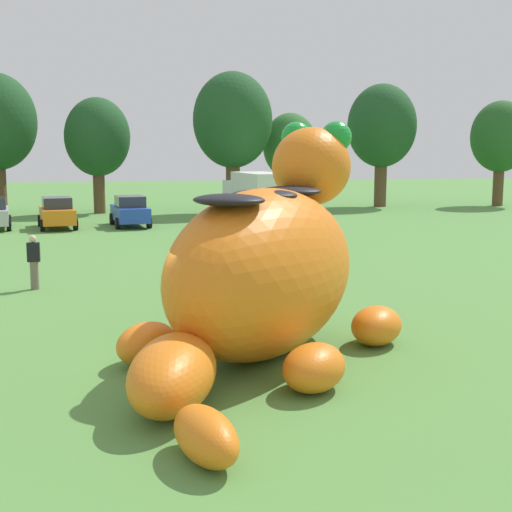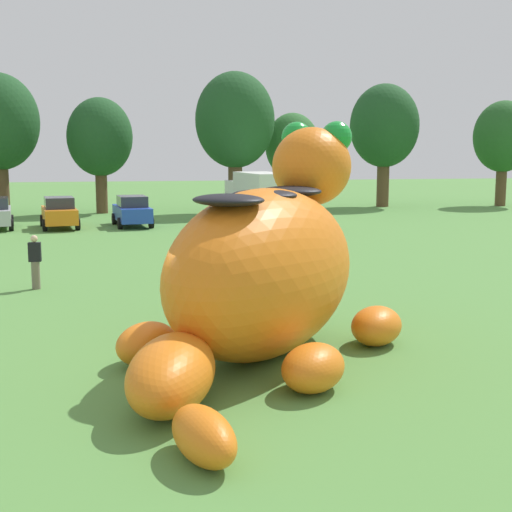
{
  "view_description": "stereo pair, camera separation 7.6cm",
  "coord_description": "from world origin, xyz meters",
  "px_view_note": "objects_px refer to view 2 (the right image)",
  "views": [
    {
      "loc": [
        -1.6,
        -13.91,
        4.44
      ],
      "look_at": [
        1.15,
        1.74,
        1.99
      ],
      "focal_mm": 49.89,
      "sensor_mm": 36.0,
      "label": 1
    },
    {
      "loc": [
        -1.53,
        -13.93,
        4.44
      ],
      "look_at": [
        1.15,
        1.74,
        1.99
      ],
      "focal_mm": 49.89,
      "sensor_mm": 36.0,
      "label": 2
    }
  ],
  "objects_px": {
    "car_orange": "(59,213)",
    "spectator_mid_field": "(35,262)",
    "car_blue": "(132,211)",
    "giant_inflatable_creature": "(264,270)",
    "box_truck": "(258,195)",
    "spectator_by_cars": "(204,254)",
    "spectator_near_inflatable": "(247,251)"
  },
  "relations": [
    {
      "from": "car_orange",
      "to": "spectator_mid_field",
      "type": "relative_size",
      "value": 2.53
    },
    {
      "from": "spectator_mid_field",
      "to": "spectator_by_cars",
      "type": "relative_size",
      "value": 1.0
    },
    {
      "from": "giant_inflatable_creature",
      "to": "spectator_near_inflatable",
      "type": "distance_m",
      "value": 9.62
    },
    {
      "from": "box_truck",
      "to": "spectator_by_cars",
      "type": "distance_m",
      "value": 18.56
    },
    {
      "from": "box_truck",
      "to": "spectator_near_inflatable",
      "type": "height_order",
      "value": "box_truck"
    },
    {
      "from": "giant_inflatable_creature",
      "to": "spectator_near_inflatable",
      "type": "xyz_separation_m",
      "value": [
        1.12,
        9.5,
        -0.99
      ]
    },
    {
      "from": "box_truck",
      "to": "spectator_mid_field",
      "type": "distance_m",
      "value": 21.35
    },
    {
      "from": "spectator_near_inflatable",
      "to": "car_orange",
      "type": "bearing_deg",
      "value": 116.3
    },
    {
      "from": "spectator_near_inflatable",
      "to": "spectator_mid_field",
      "type": "distance_m",
      "value": 7.06
    },
    {
      "from": "car_blue",
      "to": "car_orange",
      "type": "bearing_deg",
      "value": -175.62
    },
    {
      "from": "spectator_mid_field",
      "to": "car_orange",
      "type": "bearing_deg",
      "value": 93.22
    },
    {
      "from": "spectator_near_inflatable",
      "to": "box_truck",
      "type": "bearing_deg",
      "value": 78.85
    },
    {
      "from": "car_blue",
      "to": "spectator_near_inflatable",
      "type": "height_order",
      "value": "car_blue"
    },
    {
      "from": "car_blue",
      "to": "box_truck",
      "type": "height_order",
      "value": "box_truck"
    },
    {
      "from": "giant_inflatable_creature",
      "to": "car_blue",
      "type": "xyz_separation_m",
      "value": [
        -2.85,
        25.8,
        -0.99
      ]
    },
    {
      "from": "car_orange",
      "to": "car_blue",
      "type": "bearing_deg",
      "value": 4.38
    },
    {
      "from": "car_orange",
      "to": "box_truck",
      "type": "height_order",
      "value": "box_truck"
    },
    {
      "from": "car_blue",
      "to": "box_truck",
      "type": "xyz_separation_m",
      "value": [
        7.38,
        1.03,
        0.74
      ]
    },
    {
      "from": "car_blue",
      "to": "spectator_mid_field",
      "type": "height_order",
      "value": "car_blue"
    },
    {
      "from": "giant_inflatable_creature",
      "to": "spectator_near_inflatable",
      "type": "bearing_deg",
      "value": 83.29
    },
    {
      "from": "car_orange",
      "to": "spectator_near_inflatable",
      "type": "height_order",
      "value": "car_orange"
    },
    {
      "from": "giant_inflatable_creature",
      "to": "box_truck",
      "type": "height_order",
      "value": "giant_inflatable_creature"
    },
    {
      "from": "giant_inflatable_creature",
      "to": "spectator_by_cars",
      "type": "xyz_separation_m",
      "value": [
        -0.42,
        8.97,
        -0.99
      ]
    },
    {
      "from": "car_blue",
      "to": "box_truck",
      "type": "distance_m",
      "value": 7.49
    },
    {
      "from": "car_blue",
      "to": "spectator_by_cars",
      "type": "height_order",
      "value": "car_blue"
    },
    {
      "from": "spectator_by_cars",
      "to": "box_truck",
      "type": "bearing_deg",
      "value": 74.51
    },
    {
      "from": "giant_inflatable_creature",
      "to": "car_orange",
      "type": "relative_size",
      "value": 2.22
    },
    {
      "from": "giant_inflatable_creature",
      "to": "spectator_by_cars",
      "type": "relative_size",
      "value": 5.61
    },
    {
      "from": "car_orange",
      "to": "spectator_mid_field",
      "type": "bearing_deg",
      "value": -86.78
    },
    {
      "from": "car_orange",
      "to": "spectator_mid_field",
      "type": "distance_m",
      "value": 17.35
    },
    {
      "from": "giant_inflatable_creature",
      "to": "spectator_mid_field",
      "type": "relative_size",
      "value": 5.61
    },
    {
      "from": "box_truck",
      "to": "spectator_mid_field",
      "type": "xyz_separation_m",
      "value": [
        -10.35,
        -18.65,
        -0.75
      ]
    }
  ]
}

